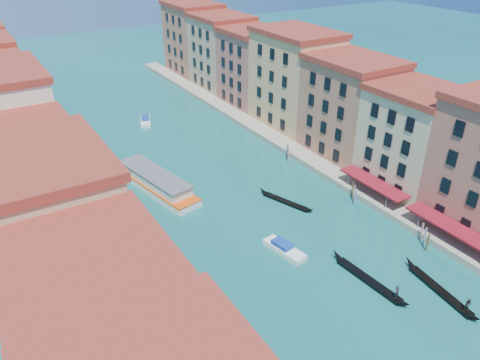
{
  "coord_description": "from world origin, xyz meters",
  "views": [
    {
      "loc": [
        -30.48,
        -6.14,
        39.57
      ],
      "look_at": [
        1.69,
        46.84,
        5.65
      ],
      "focal_mm": 35.0,
      "sensor_mm": 36.0,
      "label": 1
    }
  ],
  "objects": [
    {
      "name": "gondola_far",
      "position": [
        9.29,
        45.42,
        0.32
      ],
      "size": [
        4.47,
        10.67,
        1.56
      ],
      "rotation": [
        0.0,
        0.0,
        0.34
      ],
      "color": "black",
      "rests_on": "ground"
    },
    {
      "name": "gondola_right",
      "position": [
        13.04,
        18.19,
        0.48
      ],
      "size": [
        2.53,
        12.61,
        2.52
      ],
      "rotation": [
        0.0,
        0.0,
        -0.13
      ],
      "color": "black",
      "rests_on": "ground"
    },
    {
      "name": "vaporetto_far",
      "position": [
        -6.8,
        60.63,
        1.34
      ],
      "size": [
        8.38,
        20.49,
        2.97
      ],
      "rotation": [
        0.0,
        0.0,
        0.2
      ],
      "color": "white",
      "rests_on": "ground"
    },
    {
      "name": "motorboat_far",
      "position": [
        2.81,
        90.11,
        0.54
      ],
      "size": [
        4.23,
        6.96,
        1.38
      ],
      "rotation": [
        0.0,
        0.0,
        -0.35
      ],
      "color": "white",
      "rests_on": "ground"
    },
    {
      "name": "restaurant_awnings",
      "position": [
        22.19,
        23.0,
        2.99
      ],
      "size": [
        3.2,
        44.55,
        3.12
      ],
      "color": "maroon",
      "rests_on": "ground"
    },
    {
      "name": "motorboat_mid",
      "position": [
        1.56,
        34.99,
        0.53
      ],
      "size": [
        3.16,
        6.86,
        1.37
      ],
      "rotation": [
        0.0,
        0.0,
        0.17
      ],
      "color": "white",
      "rests_on": "ground"
    },
    {
      "name": "right_bank_palazzos",
      "position": [
        30.0,
        65.0,
        9.75
      ],
      "size": [
        12.8,
        128.4,
        21.0
      ],
      "color": "#974330",
      "rests_on": "ground"
    },
    {
      "name": "quay",
      "position": [
        22.0,
        65.0,
        0.5
      ],
      "size": [
        4.0,
        140.0,
        1.0
      ],
      "primitive_type": "cube",
      "color": "gray",
      "rests_on": "ground"
    },
    {
      "name": "left_bank_palazzos",
      "position": [
        -26.0,
        64.68,
        9.71
      ],
      "size": [
        12.8,
        128.4,
        21.0
      ],
      "color": "beige",
      "rests_on": "ground"
    },
    {
      "name": "gondola_fore",
      "position": [
        6.98,
        24.37,
        0.44
      ],
      "size": [
        1.87,
        13.02,
        2.59
      ],
      "rotation": [
        0.0,
        0.0,
        0.07
      ],
      "color": "black",
      "rests_on": "ground"
    },
    {
      "name": "mooring_poles_right",
      "position": [
        19.1,
        28.8,
        1.3
      ],
      "size": [
        1.44,
        54.24,
        3.2
      ],
      "color": "#523A1C",
      "rests_on": "ground"
    }
  ]
}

